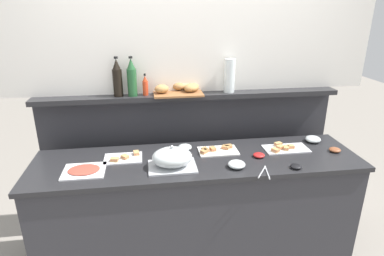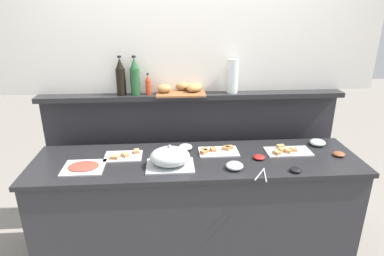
{
  "view_description": "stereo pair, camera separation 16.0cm",
  "coord_description": "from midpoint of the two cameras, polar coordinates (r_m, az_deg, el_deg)",
  "views": [
    {
      "loc": [
        -0.36,
        -2.19,
        2.01
      ],
      "look_at": [
        -0.03,
        0.1,
        1.12
      ],
      "focal_mm": 30.64,
      "sensor_mm": 36.0,
      "label": 1
    },
    {
      "loc": [
        -0.2,
        -2.21,
        2.01
      ],
      "look_at": [
        -0.03,
        0.1,
        1.12
      ],
      "focal_mm": 30.64,
      "sensor_mm": 36.0,
      "label": 2
    }
  ],
  "objects": [
    {
      "name": "back_ledge_unit",
      "position": [
        3.02,
        -2.02,
        -5.1
      ],
      "size": [
        2.54,
        0.22,
        1.31
      ],
      "color": "#2D2D33",
      "rests_on": "ground_plane"
    },
    {
      "name": "glass_bowl_large",
      "position": [
        2.35,
        5.84,
        -6.39
      ],
      "size": [
        0.12,
        0.12,
        0.05
      ],
      "color": "silver",
      "rests_on": "buffet_counter"
    },
    {
      "name": "hot_sauce_bottle",
      "position": [
        2.7,
        -9.84,
        7.23
      ],
      "size": [
        0.04,
        0.04,
        0.18
      ],
      "color": "red",
      "rests_on": "back_ledge_unit"
    },
    {
      "name": "cold_cuts_platter",
      "position": [
        2.43,
        -20.1,
        -6.99
      ],
      "size": [
        0.29,
        0.24,
        0.02
      ],
      "color": "white",
      "rests_on": "buffet_counter"
    },
    {
      "name": "buffet_counter",
      "position": [
        2.71,
        -0.76,
        -14.07
      ],
      "size": [
        2.46,
        0.65,
        0.91
      ],
      "color": "#2D2D33",
      "rests_on": "ground_plane"
    },
    {
      "name": "wine_bottle_green",
      "position": [
        2.69,
        -12.14,
        8.44
      ],
      "size": [
        0.08,
        0.08,
        0.32
      ],
      "color": "#23562D",
      "rests_on": "back_ledge_unit"
    },
    {
      "name": "sandwich_platter_front",
      "position": [
        2.59,
        2.65,
        -3.9
      ],
      "size": [
        0.31,
        0.19,
        0.04
      ],
      "color": "white",
      "rests_on": "buffet_counter"
    },
    {
      "name": "bread_basket",
      "position": [
        2.73,
        -3.7,
        6.78
      ],
      "size": [
        0.4,
        0.28,
        0.08
      ],
      "color": "brown",
      "rests_on": "back_ledge_unit"
    },
    {
      "name": "sandwich_platter_side",
      "position": [
        2.7,
        14.23,
        -3.46
      ],
      "size": [
        0.35,
        0.18,
        0.04
      ],
      "color": "silver",
      "rests_on": "buffet_counter"
    },
    {
      "name": "upper_wall_panel",
      "position": [
        2.74,
        -2.43,
        19.73
      ],
      "size": [
        3.14,
        0.08,
        1.29
      ],
      "primitive_type": "cube",
      "color": "white",
      "rests_on": "back_ledge_unit"
    },
    {
      "name": "water_carafe",
      "position": [
        2.75,
        4.87,
        9.05
      ],
      "size": [
        0.09,
        0.09,
        0.28
      ],
      "primitive_type": "cylinder",
      "color": "silver",
      "rests_on": "back_ledge_unit"
    },
    {
      "name": "condiment_bowl_dark",
      "position": [
        2.53,
        9.82,
        -4.71
      ],
      "size": [
        0.09,
        0.09,
        0.03
      ],
      "primitive_type": "ellipsoid",
      "color": "red",
      "rests_on": "buffet_counter"
    },
    {
      "name": "condiment_bowl_red",
      "position": [
        2.42,
        15.85,
        -6.48
      ],
      "size": [
        0.08,
        0.08,
        0.03
      ],
      "primitive_type": "ellipsoid",
      "color": "black",
      "rests_on": "buffet_counter"
    },
    {
      "name": "sandwich_platter_rear",
      "position": [
        2.54,
        -13.59,
        -5.1
      ],
      "size": [
        0.28,
        0.19,
        0.04
      ],
      "color": "silver",
      "rests_on": "buffet_counter"
    },
    {
      "name": "ground_plane",
      "position": [
        3.46,
        -2.06,
        -14.66
      ],
      "size": [
        12.0,
        12.0,
        0.0
      ],
      "primitive_type": "plane",
      "color": "gray"
    },
    {
      "name": "serving_cloche",
      "position": [
        2.33,
        -5.45,
        -5.25
      ],
      "size": [
        0.34,
        0.24,
        0.17
      ],
      "color": "#B7BABF",
      "rests_on": "buffet_counter"
    },
    {
      "name": "wine_bottle_dark",
      "position": [
        2.7,
        -14.54,
        8.3
      ],
      "size": [
        0.08,
        0.08,
        0.32
      ],
      "color": "black",
      "rests_on": "back_ledge_unit"
    },
    {
      "name": "glass_bowl_medium",
      "position": [
        2.61,
        -3.02,
        -3.43
      ],
      "size": [
        0.11,
        0.11,
        0.04
      ],
      "color": "silver",
      "rests_on": "buffet_counter"
    },
    {
      "name": "condiment_bowl_cream",
      "position": [
        2.79,
        22.12,
        -3.55
      ],
      "size": [
        0.09,
        0.09,
        0.03
      ],
      "primitive_type": "ellipsoid",
      "color": "brown",
      "rests_on": "buffet_counter"
    },
    {
      "name": "glass_bowl_small",
      "position": [
        2.91,
        18.85,
        -1.9
      ],
      "size": [
        0.13,
        0.13,
        0.05
      ],
      "color": "silver",
      "rests_on": "buffet_counter"
    },
    {
      "name": "serving_tongs",
      "position": [
        2.32,
        10.6,
        -7.56
      ],
      "size": [
        0.11,
        0.19,
        0.01
      ],
      "color": "#B7BABF",
      "rests_on": "buffet_counter"
    }
  ]
}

